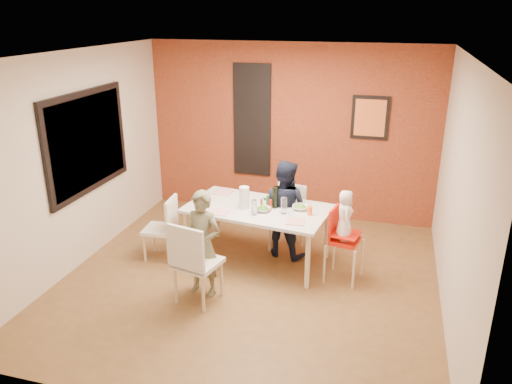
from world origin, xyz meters
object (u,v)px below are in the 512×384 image
(dining_table, at_px, (258,212))
(chair_near, at_px, (193,260))
(paper_towel_roll, at_px, (244,198))
(chair_left, at_px, (165,225))
(high_chair, at_px, (342,237))
(toddler, at_px, (345,215))
(wine_bottle, at_px, (275,198))
(child_far, at_px, (284,209))
(chair_far, at_px, (289,213))
(child_near, at_px, (203,244))

(dining_table, bearing_deg, chair_near, -108.76)
(chair_near, distance_m, paper_towel_roll, 1.20)
(chair_near, xyz_separation_m, chair_left, (-0.79, 0.93, -0.07))
(chair_left, distance_m, high_chair, 2.30)
(chair_near, bearing_deg, dining_table, -96.21)
(chair_near, bearing_deg, toddler, -134.58)
(high_chair, height_order, wine_bottle, wine_bottle)
(child_far, bearing_deg, dining_table, 54.81)
(dining_table, xyz_separation_m, paper_towel_roll, (-0.16, -0.07, 0.21))
(chair_near, bearing_deg, chair_far, -100.29)
(chair_far, xyz_separation_m, chair_left, (-1.50, -0.77, -0.02))
(chair_left, xyz_separation_m, high_chair, (2.30, 0.08, 0.08))
(chair_left, bearing_deg, chair_near, 35.53)
(toddler, relative_size, wine_bottle, 2.25)
(dining_table, relative_size, toddler, 3.11)
(child_far, relative_size, toddler, 2.15)
(paper_towel_roll, bearing_deg, high_chair, -5.65)
(child_far, distance_m, toddler, 0.98)
(child_far, xyz_separation_m, paper_towel_roll, (-0.45, -0.33, 0.23))
(high_chair, xyz_separation_m, paper_towel_roll, (-1.26, 0.12, 0.34))
(child_far, bearing_deg, wine_bottle, 83.30)
(chair_far, bearing_deg, high_chair, -30.33)
(toddler, bearing_deg, chair_left, 75.39)
(chair_near, height_order, chair_left, chair_near)
(toddler, xyz_separation_m, paper_towel_roll, (-1.29, 0.13, 0.04))
(child_near, height_order, wine_bottle, child_near)
(dining_table, height_order, paper_towel_roll, paper_towel_roll)
(child_far, relative_size, paper_towel_roll, 4.64)
(chair_left, relative_size, paper_towel_roll, 3.00)
(dining_table, bearing_deg, child_far, 41.28)
(chair_near, height_order, child_far, child_far)
(dining_table, xyz_separation_m, wine_bottle, (0.21, 0.05, 0.20))
(chair_left, relative_size, wine_bottle, 3.13)
(high_chair, distance_m, toddler, 0.30)
(high_chair, height_order, toddler, toddler)
(child_near, bearing_deg, toddler, 35.91)
(dining_table, relative_size, chair_far, 2.15)
(paper_towel_roll, bearing_deg, toddler, -5.92)
(chair_left, bearing_deg, chair_far, 112.39)
(child_far, bearing_deg, toddler, 164.61)
(chair_near, height_order, paper_towel_roll, paper_towel_roll)
(chair_far, height_order, child_near, child_near)
(child_near, height_order, paper_towel_roll, child_near)
(dining_table, relative_size, child_near, 1.52)
(chair_near, bearing_deg, high_chair, -133.97)
(high_chair, distance_m, child_far, 0.94)
(child_far, distance_m, wine_bottle, 0.32)
(wine_bottle, bearing_deg, child_far, 69.78)
(high_chair, bearing_deg, wine_bottle, 85.74)
(chair_far, xyz_separation_m, high_chair, (0.80, -0.69, 0.06))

